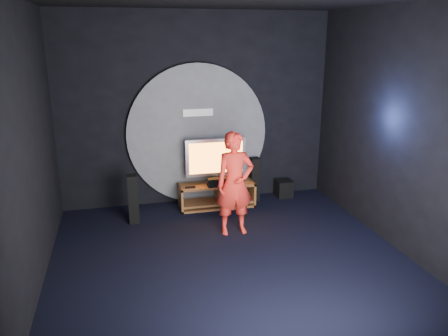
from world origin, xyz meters
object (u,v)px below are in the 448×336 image
at_px(media_console, 217,196).
at_px(tower_speaker_left, 133,199).
at_px(subwoofer, 284,188).
at_px(tv, 216,159).
at_px(player, 235,184).
at_px(tower_speaker_right, 255,179).

height_order(media_console, tower_speaker_left, tower_speaker_left).
distance_m(tower_speaker_left, subwoofer, 3.00).
bearing_deg(media_console, tower_speaker_left, -166.37).
relative_size(tv, player, 0.67).
height_order(subwoofer, player, player).
relative_size(media_console, tower_speaker_left, 1.65).
bearing_deg(subwoofer, tv, -174.61).
xyz_separation_m(tv, subwoofer, (1.41, 0.13, -0.74)).
height_order(tower_speaker_right, subwoofer, tower_speaker_right).
bearing_deg(player, tower_speaker_left, 152.45).
relative_size(media_console, subwoofer, 4.18).
distance_m(tv, tower_speaker_right, 0.92).
height_order(tv, player, player).
xyz_separation_m(tower_speaker_left, player, (1.56, -0.78, 0.41)).
xyz_separation_m(tower_speaker_right, subwoofer, (0.63, 0.05, -0.26)).
height_order(media_console, tower_speaker_right, tower_speaker_right).
height_order(tv, subwoofer, tv).
relative_size(tower_speaker_left, subwoofer, 2.54).
relative_size(media_console, tower_speaker_right, 1.65).
distance_m(tower_speaker_left, player, 1.79).
relative_size(tower_speaker_left, tower_speaker_right, 1.00).
distance_m(tv, player, 1.23).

